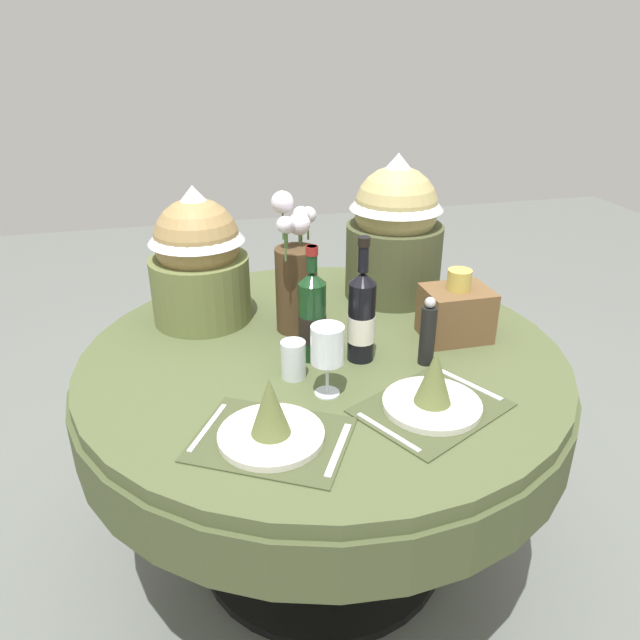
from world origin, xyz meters
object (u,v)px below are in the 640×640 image
place_setting_right (433,392)px  woven_basket_side_right (456,311)px  gift_tub_back_right (395,223)px  flower_vase (296,274)px  place_setting_left (271,422)px  gift_tub_back_left (198,252)px  dining_table (323,390)px  pepper_mill (428,333)px  wine_bottle_left (312,316)px  wine_glass_left (327,346)px  tumbler_near_left (293,360)px  wine_bottle_centre (362,316)px

place_setting_right → woven_basket_side_right: 0.41m
woven_basket_side_right → gift_tub_back_right: bearing=101.0°
flower_vase → place_setting_left: bearing=-107.6°
gift_tub_back_left → gift_tub_back_right: 0.65m
dining_table → gift_tub_back_left: size_ratio=3.29×
woven_basket_side_right → pepper_mill: bearing=-138.4°
dining_table → place_setting_right: place_setting_right is taller
wine_bottle_left → wine_glass_left: bearing=-92.3°
dining_table → gift_tub_back_right: gift_tub_back_right is taller
tumbler_near_left → wine_bottle_centre: bearing=14.9°
place_setting_right → wine_bottle_centre: (-0.09, 0.28, 0.08)m
flower_vase → wine_bottle_left: bearing=-89.2°
place_setting_right → flower_vase: flower_vase is taller
flower_vase → woven_basket_side_right: (0.44, -0.18, -0.09)m
wine_bottle_left → wine_bottle_centre: (0.13, -0.04, 0.00)m
tumbler_near_left → gift_tub_back_left: 0.50m
place_setting_right → wine_bottle_left: bearing=124.6°
woven_basket_side_right → place_setting_right: bearing=-122.6°
tumbler_near_left → woven_basket_side_right: size_ratio=0.48×
gift_tub_back_left → woven_basket_side_right: size_ratio=2.00×
flower_vase → gift_tub_back_left: 0.31m
wine_bottle_left → gift_tub_back_right: 0.54m
place_setting_right → woven_basket_side_right: size_ratio=1.97×
flower_vase → pepper_mill: size_ratio=2.06×
place_setting_left → tumbler_near_left: size_ratio=4.10×
wine_bottle_centre → gift_tub_back_right: (0.24, 0.41, 0.12)m
wine_bottle_centre → dining_table: bearing=141.2°
tumbler_near_left → place_setting_left: bearing=-112.0°
place_setting_left → tumbler_near_left: bearing=68.0°
tumbler_near_left → gift_tub_back_right: 0.68m
dining_table → tumbler_near_left: tumbler_near_left is taller
wine_glass_left → woven_basket_side_right: woven_basket_side_right is taller
place_setting_left → tumbler_near_left: place_setting_left is taller
gift_tub_back_right → wine_bottle_left: bearing=-134.7°
place_setting_left → gift_tub_back_right: bearing=52.9°
dining_table → gift_tub_back_right: size_ratio=2.90×
dining_table → gift_tub_back_right: 0.62m
place_setting_left → wine_glass_left: bearing=42.7°
wine_bottle_left → pepper_mill: 0.32m
place_setting_left → gift_tub_back_right: size_ratio=0.87×
gift_tub_back_left → tumbler_near_left: bearing=-64.3°
wine_glass_left → place_setting_right: bearing=-29.0°
flower_vase → tumbler_near_left: 0.32m
wine_glass_left → gift_tub_back_right: size_ratio=0.39×
flower_vase → wine_bottle_left: 0.21m
flower_vase → gift_tub_back_right: (0.38, 0.18, 0.08)m
place_setting_left → gift_tub_back_left: size_ratio=0.99×
place_setting_right → gift_tub_back_right: 0.74m
dining_table → wine_glass_left: wine_glass_left is taller
woven_basket_side_right → wine_bottle_left: bearing=-177.0°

